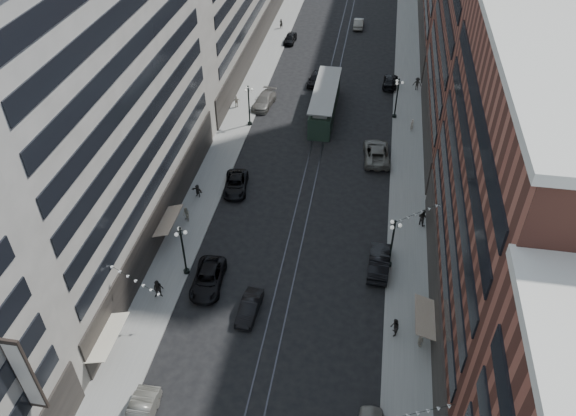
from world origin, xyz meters
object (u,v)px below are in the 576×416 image
Objects in this scene: pedestrian_5 at (197,191)px; pedestrian_7 at (422,217)px; car_11 at (376,153)px; car_8 at (264,101)px; car_13 at (315,79)px; lamppost_sw_mid at (249,104)px; lamppost_se_far at (392,242)px; car_2 at (208,279)px; streetcar at (325,103)px; car_14 at (359,23)px; lamppost_se_mid at (397,97)px; car_12 at (390,81)px; car_5 at (249,308)px; pedestrian_extra_1 at (281,24)px; car_7 at (236,184)px; car_9 at (290,38)px; pedestrian_4 at (421,339)px; pedestrian_6 at (237,101)px; pedestrian_8 at (412,125)px; pedestrian_9 at (417,84)px; lamppost_sw_far at (183,249)px; pedestrian_extra_2 at (395,327)px; pedestrian_extra_0 at (186,214)px; pedestrian_2 at (158,289)px; car_10 at (379,262)px.

pedestrian_5 is 0.80× the size of pedestrian_7.
car_8 is at bearing -39.11° from car_11.
lamppost_sw_mid is at bearing -111.97° from car_13.
lamppost_se_far is 0.98× the size of car_2.
car_14 is (2.38, 31.46, -0.97)m from streetcar.
car_12 is at bearing 94.92° from lamppost_se_mid.
lamppost_sw_mid is 1.29× the size of car_5.
pedestrian_extra_1 is (-1.70, 32.94, -2.14)m from lamppost_sw_mid.
car_7 is 41.05m from car_9.
pedestrian_4 reaches higher than car_5.
pedestrian_4 is 1.06× the size of pedestrian_5.
pedestrian_6 is at bearing 29.54° from car_12.
pedestrian_9 is at bearing -135.12° from pedestrian_8.
pedestrian_extra_1 is at bearing -4.21° from pedestrian_4.
lamppost_sw_far is 1.00× the size of lamppost_sw_mid.
pedestrian_4 is at bearing -0.92° from car_5.
car_11 is at bearing -13.73° from pedestrian_4.
pedestrian_5 is at bearing -124.43° from pedestrian_9.
lamppost_se_mid reaches higher than car_9.
pedestrian_7 is 14.78m from pedestrian_extra_2.
lamppost_se_far and lamppost_se_mid have the same top height.
pedestrian_extra_1 is at bearing 135.34° from pedestrian_extra_0.
pedestrian_7 reaches higher than car_9.
lamppost_sw_mid is 28.26m from car_2.
car_7 is (-19.64, 18.19, -0.21)m from pedestrian_4.
lamppost_sw_mid is at bearing -88.30° from car_9.
car_13 is at bearing 70.73° from car_7.
pedestrian_extra_1 is at bearing 101.36° from car_5.
car_8 reaches higher than car_14.
lamppost_sw_mid is 13.96m from car_7.
car_10 is at bearing 5.45° from pedestrian_2.
car_13 is (6.87, 13.08, -2.32)m from lamppost_sw_mid.
lamppost_se_far is at bearing -6.66° from pedestrian_4.
pedestrian_extra_0 is at bearing 33.07° from car_11.
pedestrian_extra_2 is at bearing -88.32° from pedestrian_9.
car_14 is (4.81, 66.50, 0.07)m from car_5.
car_7 is 2.81× the size of pedestrian_9.
lamppost_sw_mid reaches higher than pedestrian_8.
lamppost_se_mid reaches higher than pedestrian_extra_2.
car_2 is 64.53m from car_14.
car_2 is at bearing 81.55° from car_14.
lamppost_se_mid is 21.27m from pedestrian_6.
car_2 is at bearing 53.23° from car_11.
pedestrian_8 is 11.31m from pedestrian_9.
pedestrian_8 is at bearing -89.19° from pedestrian_9.
car_7 is (-5.31, 17.01, 0.03)m from car_5.
pedestrian_6 is (-2.75, 4.27, -2.14)m from lamppost_sw_mid.
lamppost_sw_mid is 1.18× the size of car_14.
pedestrian_7 reaches higher than pedestrian_extra_2.
pedestrian_5 is (-20.67, -20.72, -2.20)m from lamppost_se_mid.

